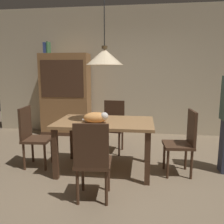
% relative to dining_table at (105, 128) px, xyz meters
% --- Properties ---
extents(ground, '(10.00, 10.00, 0.00)m').
position_rel_dining_table_xyz_m(ground, '(0.13, -0.40, -0.65)').
color(ground, '#847056').
extents(back_wall, '(6.40, 0.10, 2.90)m').
position_rel_dining_table_xyz_m(back_wall, '(0.13, 2.25, 0.80)').
color(back_wall, beige).
rests_on(back_wall, ground).
extents(dining_table, '(1.40, 0.90, 0.75)m').
position_rel_dining_table_xyz_m(dining_table, '(0.00, 0.00, 0.00)').
color(dining_table, '#A87A4C').
rests_on(dining_table, ground).
extents(chair_right_side, '(0.43, 0.43, 0.93)m').
position_rel_dining_table_xyz_m(chair_right_side, '(1.13, 0.01, -0.14)').
color(chair_right_side, '#472D1E').
rests_on(chair_right_side, ground).
extents(chair_far_back, '(0.43, 0.43, 0.93)m').
position_rel_dining_table_xyz_m(chair_far_back, '(0.01, 0.88, -0.14)').
color(chair_far_back, '#472D1E').
rests_on(chair_far_back, ground).
extents(chair_near_front, '(0.43, 0.43, 0.93)m').
position_rel_dining_table_xyz_m(chair_near_front, '(0.01, -0.88, -0.14)').
color(chair_near_front, '#472D1E').
rests_on(chair_near_front, ground).
extents(chair_left_side, '(0.43, 0.43, 0.93)m').
position_rel_dining_table_xyz_m(chair_left_side, '(-1.13, -0.01, -0.14)').
color(chair_left_side, '#472D1E').
rests_on(chair_left_side, ground).
extents(cat_sleeping, '(0.40, 0.29, 0.16)m').
position_rel_dining_table_xyz_m(cat_sleeping, '(-0.10, -0.13, 0.18)').
color(cat_sleeping, '#E59951').
rests_on(cat_sleeping, dining_table).
extents(pendant_lamp, '(0.52, 0.52, 1.30)m').
position_rel_dining_table_xyz_m(pendant_lamp, '(-0.00, 0.00, 1.01)').
color(pendant_lamp, beige).
extents(hutch_bookcase, '(1.12, 0.45, 1.85)m').
position_rel_dining_table_xyz_m(hutch_bookcase, '(-1.23, 1.92, 0.24)').
color(hutch_bookcase, olive).
rests_on(hutch_bookcase, ground).
extents(book_blue_wide, '(0.06, 0.24, 0.24)m').
position_rel_dining_table_xyz_m(book_blue_wide, '(-1.65, 1.92, 1.32)').
color(book_blue_wide, '#384C93').
rests_on(book_blue_wide, hutch_bookcase).
extents(book_green_slim, '(0.03, 0.20, 0.26)m').
position_rel_dining_table_xyz_m(book_green_slim, '(-1.60, 1.92, 1.33)').
color(book_green_slim, '#427A4C').
rests_on(book_green_slim, hutch_bookcase).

